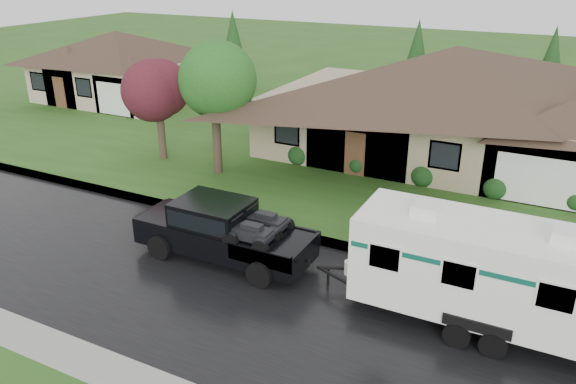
# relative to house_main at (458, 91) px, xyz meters

# --- Properties ---
(ground) EXTENTS (140.00, 140.00, 0.00)m
(ground) POSITION_rel_house_main_xyz_m (-2.29, -13.84, -3.59)
(ground) COLOR #285119
(ground) RESTS_ON ground
(road) EXTENTS (140.00, 8.00, 0.01)m
(road) POSITION_rel_house_main_xyz_m (-2.29, -15.84, -3.59)
(road) COLOR black
(road) RESTS_ON ground
(curb) EXTENTS (140.00, 0.50, 0.15)m
(curb) POSITION_rel_house_main_xyz_m (-2.29, -11.59, -3.52)
(curb) COLOR gray
(curb) RESTS_ON ground
(lawn) EXTENTS (140.00, 26.00, 0.15)m
(lawn) POSITION_rel_house_main_xyz_m (-2.29, 1.16, -3.52)
(lawn) COLOR #285119
(lawn) RESTS_ON ground
(house_main) EXTENTS (19.44, 10.80, 6.90)m
(house_main) POSITION_rel_house_main_xyz_m (0.00, 0.00, 0.00)
(house_main) COLOR #988C67
(house_main) RESTS_ON lawn
(house_far) EXTENTS (10.80, 8.64, 5.80)m
(house_far) POSITION_rel_house_main_xyz_m (-24.07, 2.02, -0.62)
(house_far) COLOR tan
(house_far) RESTS_ON lawn
(tree_left_green) EXTENTS (3.62, 3.62, 5.99)m
(tree_left_green) POSITION_rel_house_main_xyz_m (-9.52, -7.44, 0.72)
(tree_left_green) COLOR #382B1E
(tree_left_green) RESTS_ON lawn
(tree_red) EXTENTS (3.17, 3.17, 5.24)m
(tree_red) POSITION_rel_house_main_xyz_m (-13.15, -7.07, 0.19)
(tree_red) COLOR #382B1E
(tree_red) RESTS_ON lawn
(shrub_row) EXTENTS (13.60, 1.00, 1.00)m
(shrub_row) POSITION_rel_house_main_xyz_m (-0.29, -4.54, -2.94)
(shrub_row) COLOR #143814
(shrub_row) RESTS_ON lawn
(pickup_truck) EXTENTS (6.29, 2.39, 2.10)m
(pickup_truck) POSITION_rel_house_main_xyz_m (-4.92, -14.17, -2.47)
(pickup_truck) COLOR black
(pickup_truck) RESTS_ON ground
(travel_trailer) EXTENTS (7.76, 2.73, 3.48)m
(travel_trailer) POSITION_rel_house_main_xyz_m (3.89, -14.17, -1.74)
(travel_trailer) COLOR white
(travel_trailer) RESTS_ON ground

